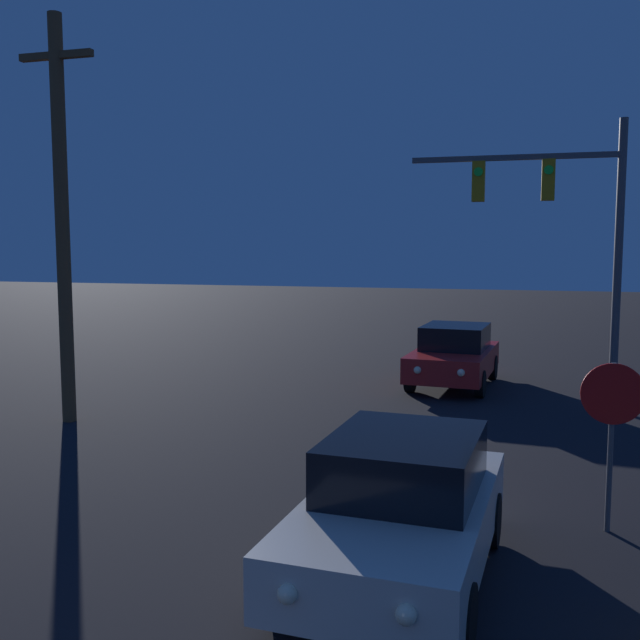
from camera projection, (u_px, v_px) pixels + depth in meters
car_near at (401, 507)px, 7.76m from camera, size 2.10×4.13×1.57m
car_far at (454, 355)px, 18.51m from camera, size 2.17×4.15×1.57m
traffic_signal_mast at (564, 219)px, 15.67m from camera, size 4.60×0.30×6.34m
stop_sign at (612, 414)px, 8.94m from camera, size 0.78×0.07×2.18m
utility_pole at (62, 215)px, 14.36m from camera, size 1.62×0.28×8.18m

